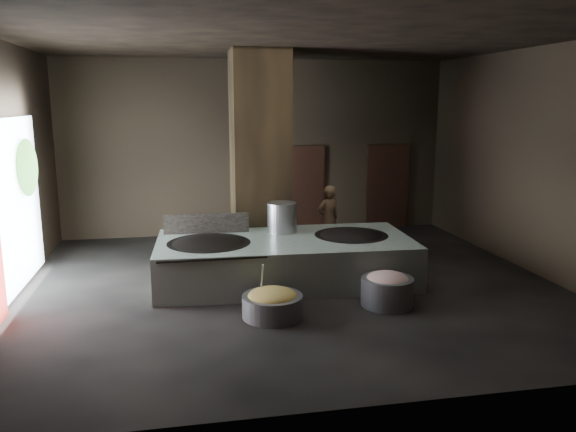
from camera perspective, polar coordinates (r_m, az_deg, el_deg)
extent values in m
cube|color=black|center=(10.83, 0.26, -7.18)|extent=(10.00, 9.00, 0.10)
cube|color=black|center=(10.33, 0.29, 17.78)|extent=(10.00, 9.00, 0.10)
cube|color=black|center=(14.80, -3.17, 6.93)|extent=(10.00, 0.10, 4.50)
cube|color=black|center=(5.98, 8.75, 0.14)|extent=(10.00, 0.10, 4.50)
cube|color=black|center=(12.34, 24.04, 5.07)|extent=(0.10, 9.00, 4.50)
cube|color=black|center=(12.14, -2.87, 5.95)|extent=(1.20, 1.20, 4.50)
cube|color=#B0C4B3|center=(10.90, -0.34, -4.46)|extent=(4.95, 2.53, 0.84)
cube|color=black|center=(10.80, -0.34, -2.46)|extent=(4.75, 2.28, 0.03)
ellipsoid|color=black|center=(10.61, -8.03, -3.19)|extent=(1.53, 1.53, 0.42)
cylinder|color=black|center=(10.59, -8.04, -2.83)|extent=(1.56, 1.56, 0.05)
ellipsoid|color=black|center=(11.18, 6.43, -2.39)|extent=(1.43, 1.43, 0.40)
cylinder|color=black|center=(11.16, 6.44, -2.04)|extent=(1.46, 1.46, 0.05)
cylinder|color=#B7B9BF|center=(11.27, -0.61, -0.23)|extent=(0.59, 0.59, 0.63)
cube|color=black|center=(11.32, -8.28, -0.81)|extent=(1.69, 0.14, 0.42)
imported|color=olive|center=(12.94, 4.10, -0.31)|extent=(0.66, 0.53, 1.56)
cylinder|color=slate|center=(9.19, -1.59, -9.13)|extent=(1.29, 1.29, 0.36)
ellipsoid|color=#97AB53|center=(9.13, -1.60, -8.14)|extent=(0.81, 0.81, 0.25)
cylinder|color=#B7B9BF|center=(9.19, -2.69, -6.71)|extent=(0.04, 0.39, 0.70)
cylinder|color=slate|center=(9.81, 10.03, -7.56)|extent=(0.93, 0.93, 0.49)
ellipsoid|color=tan|center=(9.74, 10.07, -6.42)|extent=(0.74, 0.74, 0.28)
cube|color=black|center=(15.05, 1.47, 2.61)|extent=(1.18, 0.08, 2.38)
cube|color=#8C6647|center=(15.06, 1.54, 2.43)|extent=(0.86, 0.04, 2.04)
cube|color=black|center=(15.73, 10.05, 2.82)|extent=(1.18, 0.08, 2.38)
cube|color=#8C6647|center=(15.74, 8.91, 2.68)|extent=(0.86, 0.04, 2.03)
cube|color=white|center=(10.84, -26.57, 0.62)|extent=(0.04, 4.20, 3.10)
ellipsoid|color=#194714|center=(11.79, -24.96, 4.49)|extent=(0.28, 1.10, 1.10)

